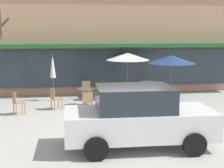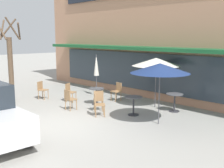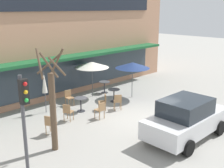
% 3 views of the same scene
% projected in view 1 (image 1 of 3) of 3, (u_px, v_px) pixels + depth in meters
% --- Properties ---
extents(ground_plane, '(80.00, 80.00, 0.00)m').
position_uv_depth(ground_plane, '(131.00, 124.00, 12.24)').
color(ground_plane, '#9E9B93').
extents(building_facade, '(18.51, 9.10, 7.98)m').
position_uv_depth(building_facade, '(101.00, 19.00, 21.36)').
color(building_facade, tan).
rests_on(building_facade, ground).
extents(cafe_table_near_wall, '(0.70, 0.70, 0.76)m').
position_uv_depth(cafe_table_near_wall, '(139.00, 93.00, 15.33)').
color(cafe_table_near_wall, '#333338').
rests_on(cafe_table_near_wall, ground).
extents(cafe_table_streetside, '(0.70, 0.70, 0.76)m').
position_uv_depth(cafe_table_streetside, '(85.00, 94.00, 15.11)').
color(cafe_table_streetside, '#333338').
rests_on(cafe_table_streetside, ground).
extents(cafe_table_by_tree, '(0.70, 0.70, 0.76)m').
position_uv_depth(cafe_table_by_tree, '(148.00, 87.00, 17.06)').
color(cafe_table_by_tree, '#333338').
rests_on(cafe_table_by_tree, ground).
extents(patio_umbrella_green_folded, '(2.10, 2.10, 2.20)m').
position_uv_depth(patio_umbrella_green_folded, '(172.00, 59.00, 15.09)').
color(patio_umbrella_green_folded, '#4C4C51').
rests_on(patio_umbrella_green_folded, ground).
extents(patio_umbrella_cream_folded, '(0.28, 0.28, 2.20)m').
position_uv_depth(patio_umbrella_cream_folded, '(53.00, 66.00, 15.91)').
color(patio_umbrella_cream_folded, '#4C4C51').
rests_on(patio_umbrella_cream_folded, ground).
extents(patio_umbrella_corner_open, '(2.10, 2.10, 2.20)m').
position_uv_depth(patio_umbrella_corner_open, '(128.00, 56.00, 16.69)').
color(patio_umbrella_corner_open, '#4C4C51').
rests_on(patio_umbrella_corner_open, ground).
extents(cafe_chair_0, '(0.56, 0.56, 0.89)m').
position_uv_depth(cafe_chair_0, '(109.00, 96.00, 14.53)').
color(cafe_chair_0, '#9E754C').
rests_on(cafe_chair_0, ground).
extents(cafe_chair_1, '(0.44, 0.44, 0.89)m').
position_uv_depth(cafe_chair_1, '(86.00, 89.00, 16.32)').
color(cafe_chair_1, '#9E754C').
rests_on(cafe_chair_1, ground).
extents(cafe_chair_2, '(0.40, 0.40, 0.89)m').
position_uv_depth(cafe_chair_2, '(88.00, 101.00, 13.61)').
color(cafe_chair_2, '#9E754C').
rests_on(cafe_chair_2, ground).
extents(cafe_chair_3, '(0.53, 0.53, 0.89)m').
position_uv_depth(cafe_chair_3, '(17.00, 101.00, 13.48)').
color(cafe_chair_3, '#9E754C').
rests_on(cafe_chair_3, ground).
extents(cafe_chair_4, '(0.56, 0.56, 0.89)m').
position_uv_depth(cafe_chair_4, '(125.00, 98.00, 14.10)').
color(cafe_chair_4, '#9E754C').
rests_on(cafe_chair_4, ground).
extents(cafe_chair_5, '(0.53, 0.53, 0.89)m').
position_uv_depth(cafe_chair_5, '(55.00, 97.00, 14.34)').
color(cafe_chair_5, '#9E754C').
rests_on(cafe_chair_5, ground).
extents(parked_sedan, '(4.23, 2.07, 1.76)m').
position_uv_depth(parked_sedan, '(138.00, 117.00, 9.70)').
color(parked_sedan, silver).
rests_on(parked_sedan, ground).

